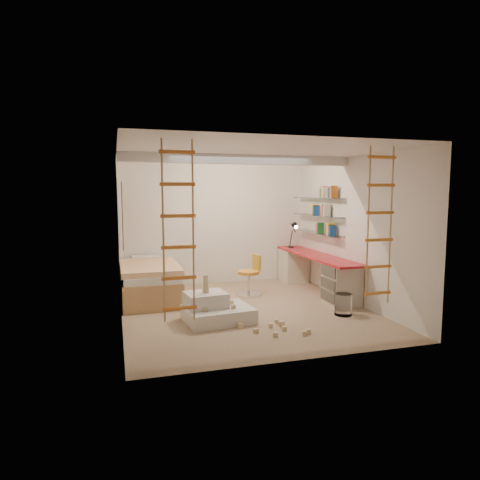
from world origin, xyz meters
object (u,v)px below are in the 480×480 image
object	(u,v)px
desk	(315,272)
swivel_chair	(250,281)
play_platform	(215,310)
bed	(149,281)

from	to	relation	value
desk	swivel_chair	distance (m)	1.35
desk	play_platform	distance (m)	2.71
desk	play_platform	bearing A→B (deg)	-150.38
desk	bed	size ratio (longest dim) A/B	1.40
play_platform	bed	bearing A→B (deg)	116.60
bed	desk	bearing A→B (deg)	-6.49
desk	swivel_chair	xyz separation A→B (m)	(-1.35, 0.04, -0.11)
bed	swivel_chair	size ratio (longest dim) A/B	2.55
swivel_chair	play_platform	bearing A→B (deg)	-126.13
bed	swivel_chair	bearing A→B (deg)	-10.07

